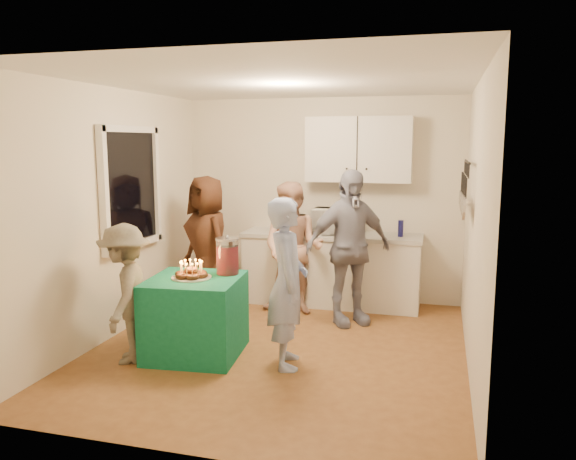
% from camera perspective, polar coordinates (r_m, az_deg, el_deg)
% --- Properties ---
extents(floor, '(4.00, 4.00, 0.00)m').
position_cam_1_polar(floor, '(5.72, -0.94, -11.98)').
color(floor, brown).
rests_on(floor, ground).
extents(ceiling, '(4.00, 4.00, 0.00)m').
position_cam_1_polar(ceiling, '(5.37, -1.01, 14.88)').
color(ceiling, white).
rests_on(ceiling, floor).
extents(back_wall, '(3.60, 3.60, 0.00)m').
position_cam_1_polar(back_wall, '(7.33, 3.39, 3.10)').
color(back_wall, silver).
rests_on(back_wall, floor).
extents(left_wall, '(4.00, 4.00, 0.00)m').
position_cam_1_polar(left_wall, '(6.14, -17.33, 1.58)').
color(left_wall, silver).
rests_on(left_wall, floor).
extents(right_wall, '(4.00, 4.00, 0.00)m').
position_cam_1_polar(right_wall, '(5.20, 18.46, 0.24)').
color(right_wall, silver).
rests_on(right_wall, floor).
extents(window_night, '(0.04, 1.00, 1.20)m').
position_cam_1_polar(window_night, '(6.36, -15.75, 4.15)').
color(window_night, black).
rests_on(window_night, left_wall).
extents(counter, '(2.20, 0.58, 0.86)m').
position_cam_1_polar(counter, '(7.14, 4.41, -4.15)').
color(counter, white).
rests_on(counter, floor).
extents(countertop, '(2.24, 0.62, 0.05)m').
position_cam_1_polar(countertop, '(7.05, 4.45, -0.54)').
color(countertop, beige).
rests_on(countertop, counter).
extents(upper_cabinet, '(1.30, 0.30, 0.80)m').
position_cam_1_polar(upper_cabinet, '(7.05, 7.21, 8.11)').
color(upper_cabinet, white).
rests_on(upper_cabinet, back_wall).
extents(pot_rack, '(0.12, 1.00, 0.60)m').
position_cam_1_polar(pot_rack, '(5.85, 17.46, 4.18)').
color(pot_rack, black).
rests_on(pot_rack, right_wall).
extents(microwave, '(0.56, 0.38, 0.31)m').
position_cam_1_polar(microwave, '(7.01, 4.85, 0.90)').
color(microwave, white).
rests_on(microwave, countertop).
extents(party_table, '(0.93, 0.93, 0.76)m').
position_cam_1_polar(party_table, '(5.54, -9.38, -8.66)').
color(party_table, '#106E49').
rests_on(party_table, floor).
extents(donut_cake, '(0.38, 0.38, 0.18)m').
position_cam_1_polar(donut_cake, '(5.42, -9.80, -3.92)').
color(donut_cake, '#381C0C').
rests_on(donut_cake, party_table).
extents(punch_jar, '(0.22, 0.22, 0.34)m').
position_cam_1_polar(punch_jar, '(5.52, -6.17, -2.75)').
color(punch_jar, '#AD0D1E').
rests_on(punch_jar, party_table).
extents(man_birthday, '(0.52, 0.65, 1.56)m').
position_cam_1_polar(man_birthday, '(5.11, -0.06, -5.41)').
color(man_birthday, '#A0B4E9').
rests_on(man_birthday, floor).
extents(woman_back_left, '(0.96, 0.91, 1.64)m').
position_cam_1_polar(woman_back_left, '(6.88, -8.20, -1.38)').
color(woman_back_left, brown).
rests_on(woman_back_left, floor).
extents(woman_back_center, '(0.81, 0.65, 1.58)m').
position_cam_1_polar(woman_back_center, '(6.68, 0.52, -1.86)').
color(woman_back_center, tan).
rests_on(woman_back_center, floor).
extents(woman_back_right, '(1.08, 0.95, 1.75)m').
position_cam_1_polar(woman_back_right, '(6.31, 6.17, -1.79)').
color(woman_back_right, '#11143A').
rests_on(woman_back_right, floor).
extents(child_near_left, '(0.74, 0.96, 1.31)m').
position_cam_1_polar(child_near_left, '(5.45, -16.19, -6.21)').
color(child_near_left, '#5C5549').
rests_on(child_near_left, floor).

